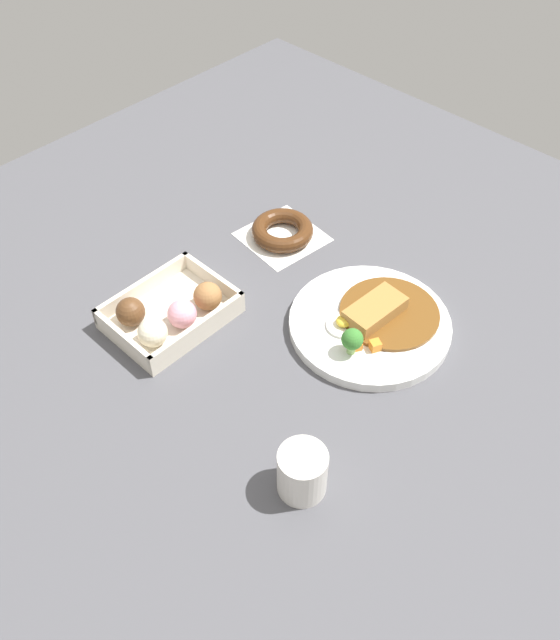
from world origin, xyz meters
name	(u,v)px	position (x,y,z in m)	size (l,w,h in m)	color
ground_plane	(288,356)	(0.00, 0.00, 0.00)	(1.60, 1.60, 0.00)	#4C4C51
curry_plate	(371,323)	(0.14, -0.06, 0.01)	(0.27, 0.27, 0.07)	white
donut_box	(170,314)	(-0.08, 0.19, 0.02)	(0.20, 0.15, 0.06)	beige
chocolate_ring_donut	(282,231)	(0.20, 0.21, 0.02)	(0.15, 0.15, 0.03)	white
coffee_mug	(302,472)	(-0.15, -0.17, 0.04)	(0.07, 0.07, 0.08)	silver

